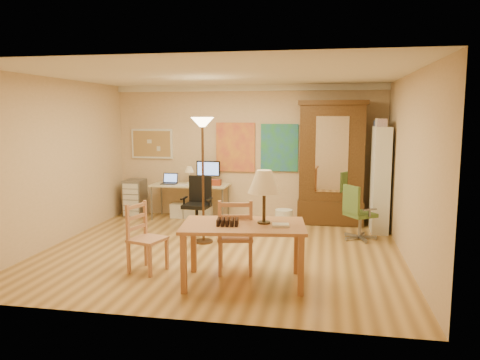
% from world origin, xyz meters
% --- Properties ---
extents(floor, '(5.50, 5.50, 0.00)m').
position_xyz_m(floor, '(0.00, 0.00, 0.00)').
color(floor, olive).
rests_on(floor, ground).
extents(crown_molding, '(5.50, 0.08, 0.12)m').
position_xyz_m(crown_molding, '(0.00, 2.46, 2.64)').
color(crown_molding, white).
rests_on(crown_molding, floor).
extents(corkboard, '(0.90, 0.04, 0.62)m').
position_xyz_m(corkboard, '(-2.05, 2.47, 1.50)').
color(corkboard, tan).
rests_on(corkboard, floor).
extents(art_panel_left, '(0.80, 0.04, 1.00)m').
position_xyz_m(art_panel_left, '(-0.25, 2.47, 1.45)').
color(art_panel_left, yellow).
rests_on(art_panel_left, floor).
extents(art_panel_right, '(0.75, 0.04, 0.95)m').
position_xyz_m(art_panel_right, '(0.65, 2.47, 1.45)').
color(art_panel_right, teal).
rests_on(art_panel_right, floor).
extents(dining_table, '(1.63, 1.10, 1.43)m').
position_xyz_m(dining_table, '(0.67, -1.29, 0.91)').
color(dining_table, brown).
rests_on(dining_table, floor).
extents(ladder_chair_back, '(0.54, 0.53, 1.01)m').
position_xyz_m(ladder_chair_back, '(0.41, -0.95, 0.47)').
color(ladder_chair_back, '#A8704D').
rests_on(ladder_chair_back, floor).
extents(ladder_chair_left, '(0.52, 0.53, 0.93)m').
position_xyz_m(ladder_chair_left, '(-0.80, -1.11, 0.44)').
color(ladder_chair_left, '#A8704D').
rests_on(ladder_chair_left, floor).
extents(torchiere_lamp, '(0.38, 0.38, 2.07)m').
position_xyz_m(torchiere_lamp, '(-0.40, 0.42, 1.66)').
color(torchiere_lamp, '#462D1C').
rests_on(torchiere_lamp, floor).
extents(computer_desk, '(1.56, 0.68, 1.18)m').
position_xyz_m(computer_desk, '(-1.09, 2.16, 0.43)').
color(computer_desk, '#C6BC91').
rests_on(computer_desk, floor).
extents(office_chair_black, '(0.61, 0.61, 0.99)m').
position_xyz_m(office_chair_black, '(-0.73, 1.24, 0.26)').
color(office_chair_black, black).
rests_on(office_chair_black, floor).
extents(office_chair_green, '(0.59, 0.59, 0.94)m').
position_xyz_m(office_chair_green, '(2.15, 1.07, 0.25)').
color(office_chair_green, slate).
rests_on(office_chair_green, floor).
extents(drawer_cart, '(0.38, 0.46, 0.76)m').
position_xyz_m(drawer_cart, '(-2.35, 2.18, 0.38)').
color(drawer_cart, slate).
rests_on(drawer_cart, floor).
extents(armoire, '(1.29, 0.61, 2.38)m').
position_xyz_m(armoire, '(1.68, 2.24, 1.03)').
color(armoire, '#341D0E').
rests_on(armoire, floor).
extents(bookshelf, '(0.29, 0.76, 1.90)m').
position_xyz_m(bookshelf, '(2.55, 1.78, 0.95)').
color(bookshelf, white).
rests_on(bookshelf, floor).
extents(wastebin, '(0.32, 0.32, 0.40)m').
position_xyz_m(wastebin, '(0.85, 1.41, 0.20)').
color(wastebin, silver).
rests_on(wastebin, floor).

